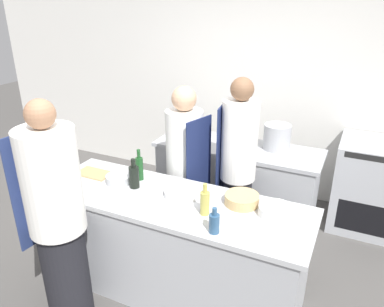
{
  "coord_description": "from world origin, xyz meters",
  "views": [
    {
      "loc": [
        1.21,
        -2.21,
        2.35
      ],
      "look_at": [
        0.0,
        0.35,
        1.14
      ],
      "focal_mm": 35.0,
      "sensor_mm": 36.0,
      "label": 1
    }
  ],
  "objects": [
    {
      "name": "bowl_wooden_salad",
      "position": [
        0.5,
        0.16,
        0.92
      ],
      "size": [
        0.26,
        0.26,
        0.08
      ],
      "color": "tan",
      "rests_on": "prep_counter"
    },
    {
      "name": "stockpot",
      "position": [
        0.47,
        1.36,
        1.01
      ],
      "size": [
        0.27,
        0.27,
        0.26
      ],
      "color": "#A8AAAF",
      "rests_on": "pass_counter"
    },
    {
      "name": "bottle_vinegar",
      "position": [
        -0.41,
        0.18,
        0.99
      ],
      "size": [
        0.06,
        0.06,
        0.27
      ],
      "color": "#19471E",
      "rests_on": "prep_counter"
    },
    {
      "name": "bottle_wine",
      "position": [
        0.45,
        -0.26,
        0.96
      ],
      "size": [
        0.07,
        0.07,
        0.19
      ],
      "color": "#2D5175",
      "rests_on": "prep_counter"
    },
    {
      "name": "pass_counter",
      "position": [
        0.1,
        1.25,
        0.44
      ],
      "size": [
        1.73,
        0.6,
        0.89
      ],
      "color": "#A8AAAF",
      "rests_on": "ground_plane"
    },
    {
      "name": "bowl_prep_small",
      "position": [
        0.77,
        0.12,
        0.92
      ],
      "size": [
        0.24,
        0.24,
        0.07
      ],
      "color": "white",
      "rests_on": "prep_counter"
    },
    {
      "name": "cutting_board",
      "position": [
        -0.83,
        0.09,
        0.89
      ],
      "size": [
        0.31,
        0.18,
        0.01
      ],
      "color": "tan",
      "rests_on": "prep_counter"
    },
    {
      "name": "chef_at_pass_far",
      "position": [
        0.27,
        0.75,
        0.87
      ],
      "size": [
        0.35,
        0.34,
        1.72
      ],
      "rotation": [
        0.0,
        0.0,
        1.71
      ],
      "color": "black",
      "rests_on": "ground_plane"
    },
    {
      "name": "ground_plane",
      "position": [
        0.0,
        0.0,
        0.0
      ],
      "size": [
        16.0,
        16.0,
        0.0
      ],
      "primitive_type": "plane",
      "color": "#4C4947"
    },
    {
      "name": "chef_at_prep_near",
      "position": [
        -0.61,
        -0.59,
        0.88
      ],
      "size": [
        0.42,
        0.41,
        1.76
      ],
      "rotation": [
        0.0,
        0.0,
        1.46
      ],
      "color": "black",
      "rests_on": "ground_plane"
    },
    {
      "name": "oven_range",
      "position": [
        1.48,
        1.74,
        0.48
      ],
      "size": [
        0.84,
        0.67,
        0.96
      ],
      "color": "#A8AAAF",
      "rests_on": "ground_plane"
    },
    {
      "name": "prep_counter",
      "position": [
        0.0,
        0.0,
        0.44
      ],
      "size": [
        2.16,
        0.71,
        0.89
      ],
      "color": "#A8AAAF",
      "rests_on": "ground_plane"
    },
    {
      "name": "wall_back",
      "position": [
        0.0,
        2.13,
        1.4
      ],
      "size": [
        8.0,
        0.06,
        2.8
      ],
      "color": "silver",
      "rests_on": "ground_plane"
    },
    {
      "name": "chef_at_stove",
      "position": [
        -0.19,
        0.6,
        0.82
      ],
      "size": [
        0.39,
        0.37,
        1.63
      ],
      "rotation": [
        0.0,
        0.0,
        -1.86
      ],
      "color": "black",
      "rests_on": "ground_plane"
    },
    {
      "name": "bottle_sauce",
      "position": [
        -0.38,
        0.04,
        0.99
      ],
      "size": [
        0.08,
        0.08,
        0.25
      ],
      "color": "black",
      "rests_on": "prep_counter"
    },
    {
      "name": "bottle_cooking_oil",
      "position": [
        -0.97,
        -0.06,
        1.0
      ],
      "size": [
        0.06,
        0.06,
        0.29
      ],
      "color": "silver",
      "rests_on": "prep_counter"
    },
    {
      "name": "bowl_ceramic_blue",
      "position": [
        -0.54,
        0.05,
        0.92
      ],
      "size": [
        0.21,
        0.21,
        0.07
      ],
      "color": "#B7BABC",
      "rests_on": "prep_counter"
    },
    {
      "name": "bottle_olive_oil",
      "position": [
        0.31,
        -0.08,
        0.98
      ],
      "size": [
        0.07,
        0.07,
        0.24
      ],
      "color": "#B2A84C",
      "rests_on": "prep_counter"
    },
    {
      "name": "bowl_mixing_large",
      "position": [
        0.03,
        0.09,
        0.91
      ],
      "size": [
        0.28,
        0.28,
        0.05
      ],
      "color": "white",
      "rests_on": "prep_counter"
    }
  ]
}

